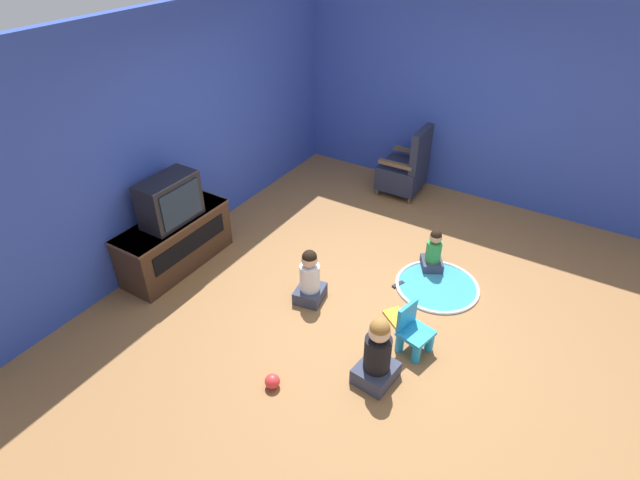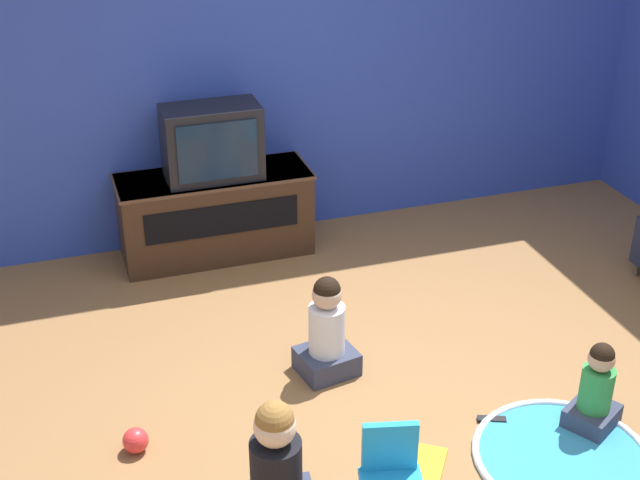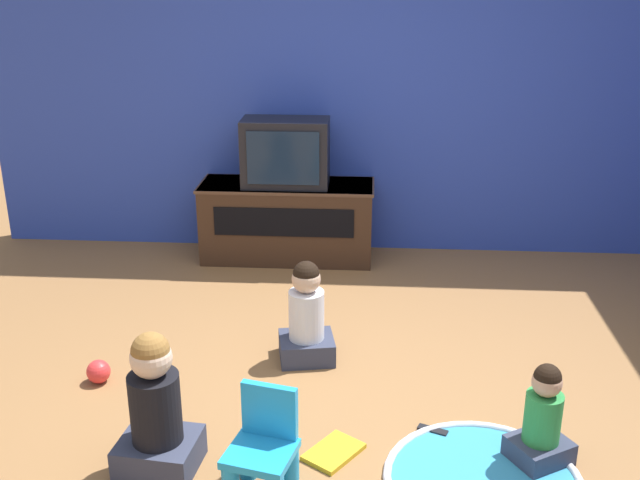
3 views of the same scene
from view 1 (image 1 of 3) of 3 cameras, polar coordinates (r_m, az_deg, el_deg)
name	(u,v)px [view 1 (image 1 of 3)]	position (r m, az deg, el deg)	size (l,w,h in m)	color
ground_plane	(370,298)	(5.30, 5.74, -6.59)	(30.00, 30.00, 0.00)	olive
wall_back	(175,134)	(5.84, -16.20, 11.57)	(5.84, 0.12, 2.64)	#2D47B2
wall_right	(493,103)	(6.92, 19.16, 14.62)	(0.12, 5.51, 2.64)	#2D47B2
tv_cabinet	(175,242)	(5.77, -16.20, -0.18)	(1.33, 0.49, 0.60)	#382316
television	(170,200)	(5.47, -16.81, 4.37)	(0.65, 0.35, 0.50)	black
black_armchair	(405,170)	(7.05, 9.72, 7.94)	(0.57, 0.58, 0.99)	brown
yellow_kid_chair	(413,334)	(4.70, 10.62, -10.47)	(0.34, 0.33, 0.48)	#1E99DB
play_mat	(437,286)	(5.55, 13.24, -5.13)	(0.90, 0.90, 0.04)	teal
child_watching_left	(310,279)	(5.09, -1.18, -4.45)	(0.36, 0.33, 0.62)	#33384C
child_watching_center	(377,355)	(4.33, 6.57, -12.92)	(0.39, 0.35, 0.69)	#33384C
child_watching_right	(433,252)	(5.68, 12.83, -1.38)	(0.34, 0.33, 0.51)	#33384C
toy_ball	(272,381)	(4.44, -5.47, -15.78)	(0.13, 0.13, 0.13)	red
book	(397,318)	(5.09, 8.83, -8.76)	(0.31, 0.33, 0.02)	gold
remote_control	(398,284)	(5.49, 8.93, -5.04)	(0.16, 0.10, 0.02)	black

